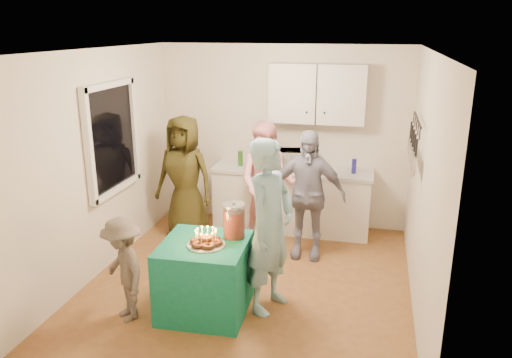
% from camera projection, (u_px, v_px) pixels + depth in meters
% --- Properties ---
extents(floor, '(4.00, 4.00, 0.00)m').
position_uv_depth(floor, '(249.00, 283.00, 5.74)').
color(floor, brown).
rests_on(floor, ground).
extents(ceiling, '(4.00, 4.00, 0.00)m').
position_uv_depth(ceiling, '(248.00, 50.00, 4.97)').
color(ceiling, white).
rests_on(ceiling, floor).
extents(back_wall, '(3.60, 3.60, 0.00)m').
position_uv_depth(back_wall, '(283.00, 136.00, 7.21)').
color(back_wall, silver).
rests_on(back_wall, floor).
extents(left_wall, '(4.00, 4.00, 0.00)m').
position_uv_depth(left_wall, '(98.00, 165.00, 5.76)').
color(left_wall, silver).
rests_on(left_wall, floor).
extents(right_wall, '(4.00, 4.00, 0.00)m').
position_uv_depth(right_wall, '(424.00, 187.00, 4.95)').
color(right_wall, silver).
rests_on(right_wall, floor).
extents(window_night, '(0.04, 1.00, 1.20)m').
position_uv_depth(window_night, '(111.00, 138.00, 5.96)').
color(window_night, black).
rests_on(window_night, left_wall).
extents(counter, '(2.20, 0.58, 0.86)m').
position_uv_depth(counter, '(292.00, 201.00, 7.15)').
color(counter, white).
rests_on(counter, floor).
extents(countertop, '(2.24, 0.62, 0.05)m').
position_uv_depth(countertop, '(292.00, 171.00, 7.01)').
color(countertop, beige).
rests_on(countertop, counter).
extents(upper_cabinet, '(1.30, 0.30, 0.80)m').
position_uv_depth(upper_cabinet, '(317.00, 94.00, 6.77)').
color(upper_cabinet, white).
rests_on(upper_cabinet, back_wall).
extents(pot_rack, '(0.12, 1.00, 0.60)m').
position_uv_depth(pot_rack, '(414.00, 142.00, 5.53)').
color(pot_rack, black).
rests_on(pot_rack, right_wall).
extents(microwave, '(0.55, 0.44, 0.27)m').
position_uv_depth(microwave, '(297.00, 160.00, 6.95)').
color(microwave, white).
rests_on(microwave, countertop).
extents(party_table, '(0.89, 0.89, 0.76)m').
position_uv_depth(party_table, '(205.00, 277.00, 5.09)').
color(party_table, '#106B4E').
rests_on(party_table, floor).
extents(donut_cake, '(0.38, 0.38, 0.18)m').
position_uv_depth(donut_cake, '(206.00, 237.00, 4.89)').
color(donut_cake, '#381C0C').
rests_on(donut_cake, party_table).
extents(punch_jar, '(0.22, 0.22, 0.34)m').
position_uv_depth(punch_jar, '(234.00, 221.00, 5.07)').
color(punch_jar, red).
rests_on(punch_jar, party_table).
extents(man_birthday, '(0.63, 0.77, 1.81)m').
position_uv_depth(man_birthday, '(270.00, 227.00, 5.00)').
color(man_birthday, '#83B1BF').
rests_on(man_birthday, floor).
extents(woman_back_left, '(0.89, 0.64, 1.70)m').
position_uv_depth(woman_back_left, '(185.00, 177.00, 6.81)').
color(woman_back_left, '#554C18').
rests_on(woman_back_left, floor).
extents(woman_back_center, '(0.81, 0.63, 1.64)m').
position_uv_depth(woman_back_center, '(267.00, 183.00, 6.67)').
color(woman_back_center, pink).
rests_on(woman_back_center, floor).
extents(woman_back_right, '(0.97, 0.41, 1.65)m').
position_uv_depth(woman_back_right, '(307.00, 195.00, 6.21)').
color(woman_back_right, '#121038').
rests_on(woman_back_right, floor).
extents(child_near_left, '(0.78, 0.77, 1.08)m').
position_uv_depth(child_near_left, '(123.00, 270.00, 4.91)').
color(child_near_left, '#4F473F').
rests_on(child_near_left, floor).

